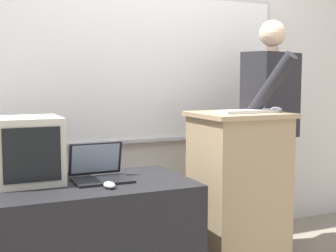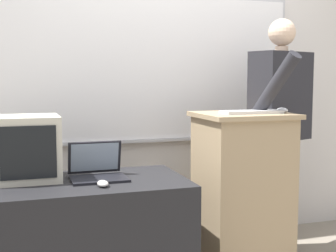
{
  "view_description": "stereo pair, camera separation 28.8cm",
  "coord_description": "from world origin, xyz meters",
  "px_view_note": "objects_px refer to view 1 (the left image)",
  "views": [
    {
      "loc": [
        -1.41,
        -2.08,
        1.27
      ],
      "look_at": [
        -0.24,
        0.54,
        0.98
      ],
      "focal_mm": 50.0,
      "sensor_mm": 36.0,
      "label": 1
    },
    {
      "loc": [
        -1.14,
        -2.18,
        1.27
      ],
      "look_at": [
        -0.24,
        0.54,
        0.98
      ],
      "focal_mm": 50.0,
      "sensor_mm": 36.0,
      "label": 2
    }
  ],
  "objects_px": {
    "person_presenter": "(271,118)",
    "wireless_keyboard": "(248,111)",
    "side_desk": "(95,241)",
    "computer_mouse_by_keyboard": "(276,109)",
    "lectern_podium": "(238,189)",
    "crt_monitor": "(28,150)",
    "laptop": "(99,170)",
    "computer_mouse_by_laptop": "(109,185)"
  },
  "relations": [
    {
      "from": "computer_mouse_by_keyboard",
      "to": "laptop",
      "type": "bearing_deg",
      "value": 177.91
    },
    {
      "from": "person_presenter",
      "to": "crt_monitor",
      "type": "height_order",
      "value": "person_presenter"
    },
    {
      "from": "wireless_keyboard",
      "to": "computer_mouse_by_laptop",
      "type": "height_order",
      "value": "wireless_keyboard"
    },
    {
      "from": "computer_mouse_by_keyboard",
      "to": "lectern_podium",
      "type": "bearing_deg",
      "value": 162.99
    },
    {
      "from": "lectern_podium",
      "to": "person_presenter",
      "type": "xyz_separation_m",
      "value": [
        0.38,
        0.17,
        0.46
      ]
    },
    {
      "from": "person_presenter",
      "to": "wireless_keyboard",
      "type": "relative_size",
      "value": 4.29
    },
    {
      "from": "lectern_podium",
      "to": "side_desk",
      "type": "bearing_deg",
      "value": -174.86
    },
    {
      "from": "person_presenter",
      "to": "computer_mouse_by_keyboard",
      "type": "distance_m",
      "value": 0.29
    },
    {
      "from": "side_desk",
      "to": "crt_monitor",
      "type": "xyz_separation_m",
      "value": [
        -0.34,
        0.14,
        0.53
      ]
    },
    {
      "from": "computer_mouse_by_laptop",
      "to": "crt_monitor",
      "type": "xyz_separation_m",
      "value": [
        -0.38,
        0.31,
        0.17
      ]
    },
    {
      "from": "lectern_podium",
      "to": "computer_mouse_by_keyboard",
      "type": "relative_size",
      "value": 10.46
    },
    {
      "from": "computer_mouse_by_laptop",
      "to": "crt_monitor",
      "type": "bearing_deg",
      "value": 141.12
    },
    {
      "from": "lectern_podium",
      "to": "side_desk",
      "type": "distance_m",
      "value": 1.04
    },
    {
      "from": "lectern_podium",
      "to": "crt_monitor",
      "type": "bearing_deg",
      "value": 178.1
    },
    {
      "from": "wireless_keyboard",
      "to": "crt_monitor",
      "type": "distance_m",
      "value": 1.4
    },
    {
      "from": "laptop",
      "to": "wireless_keyboard",
      "type": "xyz_separation_m",
      "value": [
        0.99,
        -0.04,
        0.32
      ]
    },
    {
      "from": "computer_mouse_by_keyboard",
      "to": "crt_monitor",
      "type": "distance_m",
      "value": 1.62
    },
    {
      "from": "laptop",
      "to": "computer_mouse_by_laptop",
      "type": "bearing_deg",
      "value": -92.17
    },
    {
      "from": "side_desk",
      "to": "person_presenter",
      "type": "relative_size",
      "value": 0.65
    },
    {
      "from": "lectern_podium",
      "to": "laptop",
      "type": "relative_size",
      "value": 3.23
    },
    {
      "from": "laptop",
      "to": "crt_monitor",
      "type": "distance_m",
      "value": 0.42
    },
    {
      "from": "computer_mouse_by_laptop",
      "to": "computer_mouse_by_keyboard",
      "type": "bearing_deg",
      "value": 8.64
    },
    {
      "from": "lectern_podium",
      "to": "crt_monitor",
      "type": "xyz_separation_m",
      "value": [
        -1.36,
        0.05,
        0.35
      ]
    },
    {
      "from": "lectern_podium",
      "to": "wireless_keyboard",
      "type": "bearing_deg",
      "value": -70.87
    },
    {
      "from": "side_desk",
      "to": "computer_mouse_by_laptop",
      "type": "relative_size",
      "value": 10.98
    },
    {
      "from": "computer_mouse_by_laptop",
      "to": "crt_monitor",
      "type": "distance_m",
      "value": 0.51
    },
    {
      "from": "laptop",
      "to": "crt_monitor",
      "type": "bearing_deg",
      "value": 168.97
    },
    {
      "from": "computer_mouse_by_laptop",
      "to": "computer_mouse_by_keyboard",
      "type": "relative_size",
      "value": 1.0
    },
    {
      "from": "computer_mouse_by_laptop",
      "to": "computer_mouse_by_keyboard",
      "type": "distance_m",
      "value": 1.29
    },
    {
      "from": "laptop",
      "to": "lectern_podium",
      "type": "bearing_deg",
      "value": 1.8
    },
    {
      "from": "side_desk",
      "to": "laptop",
      "type": "xyz_separation_m",
      "value": [
        0.05,
        0.06,
        0.4
      ]
    },
    {
      "from": "wireless_keyboard",
      "to": "computer_mouse_by_keyboard",
      "type": "height_order",
      "value": "computer_mouse_by_keyboard"
    },
    {
      "from": "crt_monitor",
      "to": "wireless_keyboard",
      "type": "bearing_deg",
      "value": -4.66
    },
    {
      "from": "side_desk",
      "to": "person_presenter",
      "type": "xyz_separation_m",
      "value": [
        1.4,
        0.26,
        0.64
      ]
    },
    {
      "from": "computer_mouse_by_laptop",
      "to": "lectern_podium",
      "type": "bearing_deg",
      "value": 14.91
    },
    {
      "from": "lectern_podium",
      "to": "wireless_keyboard",
      "type": "xyz_separation_m",
      "value": [
        0.02,
        -0.07,
        0.53
      ]
    },
    {
      "from": "side_desk",
      "to": "computer_mouse_by_keyboard",
      "type": "relative_size",
      "value": 10.98
    },
    {
      "from": "laptop",
      "to": "computer_mouse_by_laptop",
      "type": "height_order",
      "value": "laptop"
    },
    {
      "from": "person_presenter",
      "to": "crt_monitor",
      "type": "xyz_separation_m",
      "value": [
        -1.74,
        -0.12,
        -0.11
      ]
    },
    {
      "from": "lectern_podium",
      "to": "computer_mouse_by_laptop",
      "type": "height_order",
      "value": "lectern_podium"
    },
    {
      "from": "person_presenter",
      "to": "wireless_keyboard",
      "type": "height_order",
      "value": "person_presenter"
    },
    {
      "from": "side_desk",
      "to": "wireless_keyboard",
      "type": "bearing_deg",
      "value": 1.34
    }
  ]
}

